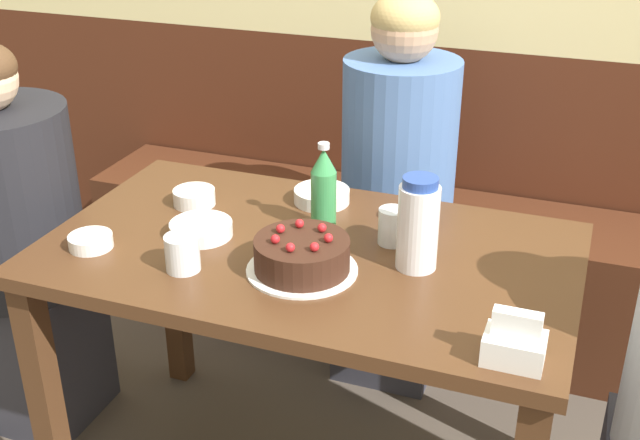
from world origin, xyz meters
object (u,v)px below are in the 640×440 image
bowl_soup_white (201,229)px  bowl_sauce_shallow (91,241)px  glass_tumbler_short (422,210)px  birthday_cake (302,256)px  water_pitcher (418,224)px  soju_bottle (326,189)px  person_grey_tee (397,203)px  napkin_holder (515,344)px  glass_shot_small (182,253)px  bench_seat (396,266)px  bowl_side_dish (194,197)px  person_pale_blue_shirt (15,248)px  bowl_rice_small (322,196)px  glass_water_tall (392,226)px

bowl_soup_white → bowl_sauce_shallow: size_ratio=1.47×
bowl_sauce_shallow → glass_tumbler_short: 0.78m
birthday_cake → water_pitcher: water_pitcher is taller
soju_bottle → person_grey_tee: person_grey_tee is taller
soju_bottle → napkin_holder: 0.63m
water_pitcher → glass_tumbler_short: (-0.04, 0.20, -0.06)m
water_pitcher → person_grey_tee: 0.69m
bowl_sauce_shallow → glass_shot_small: glass_shot_small is taller
bench_seat → napkin_holder: napkin_holder is taller
bowl_side_dish → person_pale_blue_shirt: person_pale_blue_shirt is taller
napkin_holder → bowl_sauce_shallow: napkin_holder is taller
birthday_cake → soju_bottle: soju_bottle is taller
bench_seat → bowl_rice_small: bowl_rice_small is taller
birthday_cake → napkin_holder: (0.48, -0.17, 0.00)m
glass_shot_small → bench_seat: bearing=77.8°
soju_bottle → person_grey_tee: (0.04, 0.52, -0.25)m
bowl_soup_white → glass_shot_small: bearing=-75.8°
glass_tumbler_short → bowl_sauce_shallow: bearing=-151.2°
birthday_cake → glass_shot_small: size_ratio=3.02×
bowl_side_dish → glass_water_tall: size_ratio=1.25×
bowl_sauce_shallow → bench_seat: bearing=64.8°
birthday_cake → glass_shot_small: bearing=-161.3°
bowl_sauce_shallow → person_grey_tee: size_ratio=0.08×
napkin_holder → bowl_rice_small: 0.77m
water_pitcher → soju_bottle: size_ratio=0.96×
soju_bottle → glass_shot_small: bearing=-127.6°
birthday_cake → napkin_holder: 0.51m
water_pitcher → bench_seat: bearing=107.1°
glass_shot_small → person_grey_tee: (0.27, 0.81, -0.19)m
birthday_cake → bowl_side_dish: 0.45m
glass_water_tall → person_grey_tee: bearing=103.5°
bench_seat → bowl_rice_small: bearing=-95.6°
bowl_soup_white → glass_tumbler_short: glass_tumbler_short is taller
bowl_soup_white → bowl_side_dish: bearing=123.4°
bowl_soup_white → glass_water_tall: 0.45m
soju_bottle → bowl_rice_small: size_ratio=1.53×
napkin_holder → glass_tumbler_short: (-0.29, 0.49, 0.00)m
person_pale_blue_shirt → bowl_soup_white: bearing=-3.9°
water_pitcher → bowl_soup_white: (-0.51, -0.03, -0.09)m
birthday_cake → bowl_soup_white: 0.30m
birthday_cake → water_pitcher: (0.23, 0.11, 0.07)m
glass_water_tall → bowl_soup_white: bearing=-164.5°
water_pitcher → glass_tumbler_short: water_pitcher is taller
soju_bottle → bowl_rice_small: soju_bottle is taller
bowl_rice_small → glass_water_tall: (0.23, -0.16, 0.03)m
napkin_holder → person_pale_blue_shirt: person_pale_blue_shirt is taller
water_pitcher → glass_tumbler_short: bearing=100.7°
soju_bottle → glass_tumbler_short: (0.21, 0.10, -0.07)m
birthday_cake → bowl_side_dish: (-0.39, 0.23, -0.02)m
napkin_holder → bowl_rice_small: bearing=136.9°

